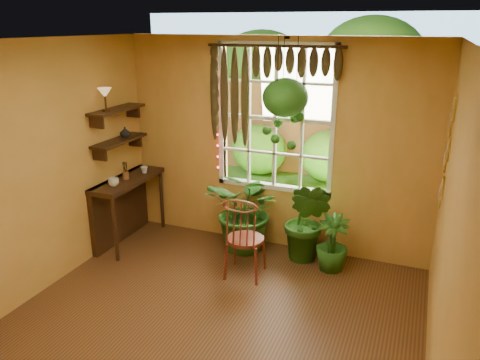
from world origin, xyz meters
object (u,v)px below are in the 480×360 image
object	(u,v)px
counter_ledge	(123,202)
hanging_basket	(285,103)
windsor_chair	(244,250)
potted_plant_left	(248,210)
potted_plant_mid	(307,222)

from	to	relation	value
counter_ledge	hanging_basket	xyz separation A→B (m)	(2.10, 0.44, 1.39)
counter_ledge	windsor_chair	xyz separation A→B (m)	(1.88, -0.30, -0.22)
counter_ledge	potted_plant_left	distance (m)	1.71
hanging_basket	counter_ledge	bearing A→B (deg)	-168.25
potted_plant_left	potted_plant_mid	distance (m)	0.79
potted_plant_left	potted_plant_mid	world-z (taller)	potted_plant_left
counter_ledge	hanging_basket	distance (m)	2.56
counter_ledge	potted_plant_left	bearing A→B (deg)	11.62
potted_plant_left	hanging_basket	distance (m)	1.46
counter_ledge	windsor_chair	size ratio (longest dim) A/B	1.03
counter_ledge	potted_plant_mid	world-z (taller)	potted_plant_mid
windsor_chair	hanging_basket	bearing A→B (deg)	68.80
potted_plant_left	potted_plant_mid	bearing A→B (deg)	-0.94
counter_ledge	potted_plant_left	size ratio (longest dim) A/B	1.08
windsor_chair	hanging_basket	xyz separation A→B (m)	(0.22, 0.74, 1.61)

